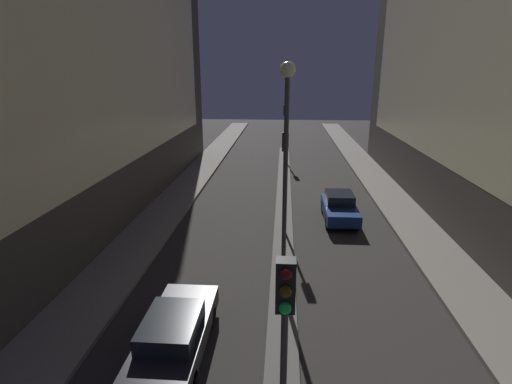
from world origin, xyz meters
The scene contains 8 objects.
building_left centered at (-11.06, 18.60, 9.64)m, with size 6.01×37.19×19.26m.
median_strip centered at (0.00, 20.59, 0.06)m, with size 0.96×39.17×0.11m.
traffic_light_near centered at (0.00, 3.96, 3.73)m, with size 0.32×0.42×4.95m.
traffic_light_mid centered at (0.00, 17.41, 3.73)m, with size 0.32×0.42×4.95m.
traffic_light_far centered at (0.00, 33.83, 3.73)m, with size 0.32×0.42×4.95m.
street_lamp centered at (0.00, 11.49, 5.54)m, with size 0.51×0.51×8.06m.
car_left_lane centered at (-3.05, 7.76, 0.74)m, with size 1.73×4.63×1.45m.
car_right_lane centered at (3.05, 19.19, 0.75)m, with size 1.71×4.04×1.49m.
Camera 1 is at (-0.08, -1.68, 7.89)m, focal length 28.00 mm.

